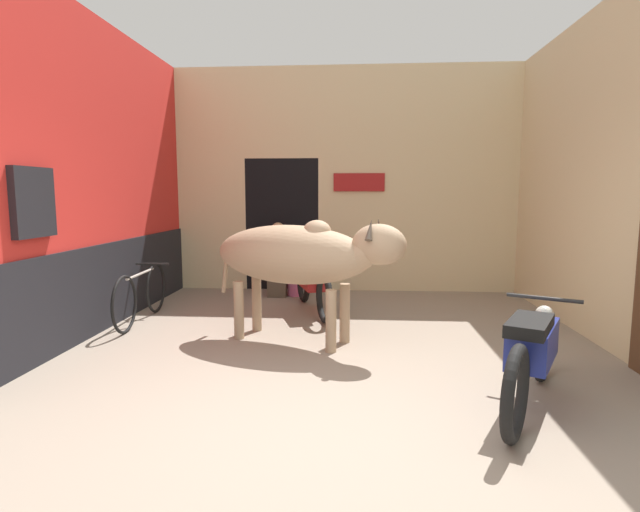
# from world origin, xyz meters

# --- Properties ---
(ground_plane) EXTENTS (30.00, 30.00, 0.00)m
(ground_plane) POSITION_xyz_m (0.00, 0.00, 0.00)
(ground_plane) COLOR gray
(wall_left_shopfront) EXTENTS (0.25, 4.89, 3.62)m
(wall_left_shopfront) POSITION_xyz_m (-2.85, 2.43, 1.75)
(wall_left_shopfront) COLOR red
(wall_left_shopfront) RESTS_ON ground_plane
(wall_back_with_doorway) EXTENTS (5.53, 0.93, 3.62)m
(wall_back_with_doorway) POSITION_xyz_m (-0.35, 5.14, 1.56)
(wall_back_with_doorway) COLOR beige
(wall_back_with_doorway) RESTS_ON ground_plane
(wall_right_with_door) EXTENTS (0.22, 4.89, 3.62)m
(wall_right_with_door) POSITION_xyz_m (2.85, 2.40, 1.78)
(wall_right_with_door) COLOR beige
(wall_right_with_door) RESTS_ON ground_plane
(cow) EXTENTS (2.20, 1.26, 1.36)m
(cow) POSITION_xyz_m (-0.39, 1.95, 0.95)
(cow) COLOR tan
(cow) RESTS_ON ground_plane
(motorcycle_near) EXTENTS (0.96, 1.72, 0.76)m
(motorcycle_near) POSITION_xyz_m (1.52, 0.43, 0.43)
(motorcycle_near) COLOR black
(motorcycle_near) RESTS_ON ground_plane
(motorcycle_far) EXTENTS (0.76, 1.79, 0.74)m
(motorcycle_far) POSITION_xyz_m (-0.38, 3.35, 0.42)
(motorcycle_far) COLOR black
(motorcycle_far) RESTS_ON ground_plane
(bicycle) EXTENTS (0.44, 1.70, 0.69)m
(bicycle) POSITION_xyz_m (-2.47, 2.66, 0.35)
(bicycle) COLOR black
(bicycle) RESTS_ON ground_plane
(shopkeeper_seated) EXTENTS (0.41, 0.34, 1.15)m
(shopkeeper_seated) POSITION_xyz_m (-1.02, 4.37, 0.60)
(shopkeeper_seated) COLOR brown
(shopkeeper_seated) RESTS_ON ground_plane
(plastic_stool) EXTENTS (0.36, 0.36, 0.41)m
(plastic_stool) POSITION_xyz_m (-0.75, 4.40, 0.22)
(plastic_stool) COLOR #DB6093
(plastic_stool) RESTS_ON ground_plane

